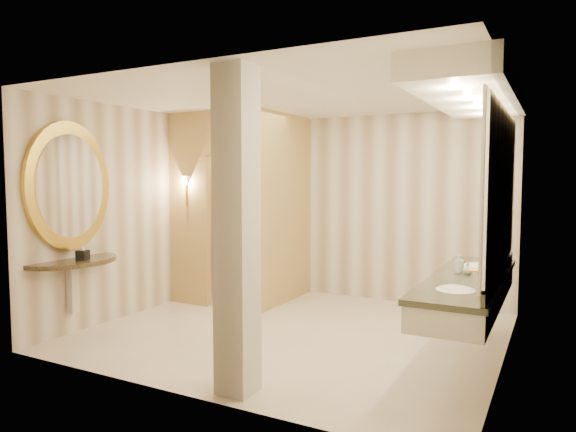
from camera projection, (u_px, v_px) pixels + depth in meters
name	position (u px, v px, depth m)	size (l,w,h in m)	color
floor	(295.00, 331.00, 6.00)	(4.50, 4.50, 0.00)	white
ceiling	(295.00, 97.00, 5.79)	(4.50, 4.50, 0.00)	white
wall_back	(356.00, 208.00, 7.66)	(4.50, 0.02, 2.70)	silver
wall_front	(182.00, 233.00, 4.13)	(4.50, 0.02, 2.70)	silver
wall_left	(147.00, 211.00, 6.94)	(0.02, 4.00, 2.70)	silver
wall_right	(507.00, 225.00, 4.85)	(0.02, 4.00, 2.70)	silver
toilet_closet	(256.00, 207.00, 7.27)	(1.50, 1.55, 2.70)	tan
wall_sconce	(186.00, 182.00, 7.14)	(0.14, 0.14, 0.42)	#C38E3E
vanity	(473.00, 196.00, 4.73)	(0.75, 2.61, 2.09)	beige
console_shelf	(69.00, 217.00, 5.79)	(1.12, 1.12, 2.01)	black
pillar	(237.00, 232.00, 4.20)	(0.29, 0.29, 2.70)	beige
tissue_box	(83.00, 255.00, 5.72)	(0.11, 0.11, 0.11)	black
toilet	(240.00, 266.00, 8.19)	(0.43, 0.75, 0.77)	white
soap_bottle_a	(459.00, 263.00, 5.08)	(0.07, 0.07, 0.15)	beige
soap_bottle_b	(468.00, 268.00, 4.87)	(0.09, 0.09, 0.12)	silver
soap_bottle_c	(458.00, 264.00, 4.93)	(0.07, 0.07, 0.18)	#C6B28C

